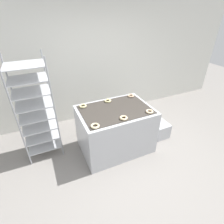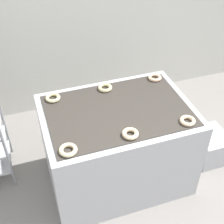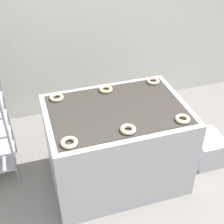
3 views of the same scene
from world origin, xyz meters
name	(u,v)px [view 2 (image 2 of 3)]	position (x,y,z in m)	size (l,w,h in m)	color
fryer_machine	(117,146)	(0.00, 0.72, 0.44)	(1.33, 0.94, 0.88)	#B7BABF
glaze_bin	(209,146)	(1.04, 0.66, 0.16)	(0.33, 0.39, 0.32)	#B7BABF
donut_near_left	(68,150)	(-0.51, 0.37, 0.90)	(0.14, 0.14, 0.03)	beige
donut_near_center	(130,134)	(-0.01, 0.39, 0.90)	(0.14, 0.14, 0.04)	beige
donut_near_right	(188,121)	(0.50, 0.38, 0.90)	(0.13, 0.13, 0.03)	beige
donut_far_left	(53,98)	(-0.50, 1.05, 0.90)	(0.14, 0.14, 0.03)	beige
donut_far_center	(105,88)	(-0.01, 1.06, 0.90)	(0.13, 0.13, 0.03)	beige
donut_far_right	(155,77)	(0.51, 1.07, 0.90)	(0.13, 0.13, 0.03)	beige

